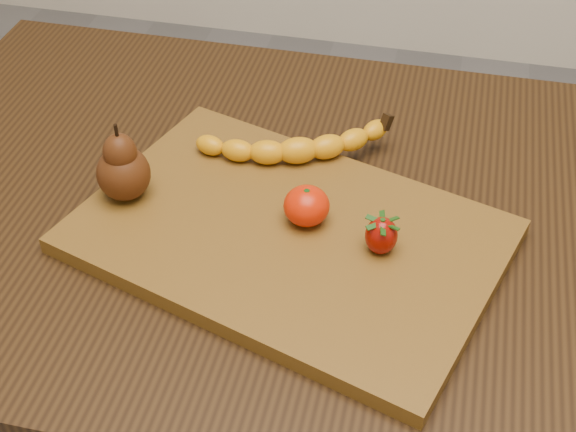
% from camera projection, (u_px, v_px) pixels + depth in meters
% --- Properties ---
extents(table, '(1.00, 0.70, 0.76)m').
position_uv_depth(table, '(272.00, 261.00, 1.01)').
color(table, black).
rests_on(table, ground).
extents(cutting_board, '(0.52, 0.42, 0.02)m').
position_uv_depth(cutting_board, '(288.00, 236.00, 0.88)').
color(cutting_board, brown).
rests_on(cutting_board, table).
extents(banana, '(0.21, 0.13, 0.03)m').
position_uv_depth(banana, '(298.00, 150.00, 0.96)').
color(banana, '#F0A10B').
rests_on(banana, cutting_board).
extents(pear, '(0.08, 0.08, 0.10)m').
position_uv_depth(pear, '(121.00, 161.00, 0.89)').
color(pear, '#48220B').
rests_on(pear, cutting_board).
extents(mandarin, '(0.07, 0.07, 0.04)m').
position_uv_depth(mandarin, '(307.00, 206.00, 0.87)').
color(mandarin, red).
rests_on(mandarin, cutting_board).
extents(strawberry, '(0.04, 0.04, 0.04)m').
position_uv_depth(strawberry, '(381.00, 234.00, 0.84)').
color(strawberry, '#8D0B03').
rests_on(strawberry, cutting_board).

